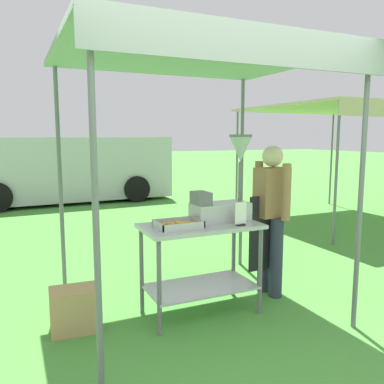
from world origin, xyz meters
TOP-DOWN VIEW (x-y plane):
  - ground_plane at (0.00, 6.00)m, footprint 70.00×70.00m
  - stall_canopy at (0.15, 1.44)m, footprint 2.47×2.16m
  - donut_cart at (0.15, 1.35)m, footprint 1.12×0.60m
  - donut_tray at (-0.10, 1.28)m, footprint 0.40×0.29m
  - donut_fryer at (0.44, 1.41)m, footprint 0.61×0.28m
  - menu_sign at (0.47, 1.15)m, footprint 0.13×0.05m
  - vendor at (1.04, 1.47)m, footprint 0.46×0.54m
  - supply_crate at (-1.01, 1.49)m, footprint 0.43×0.32m
  - van_silver at (-0.19, 8.95)m, footprint 5.39×2.24m
  - neighbour_tent at (4.51, 4.15)m, footprint 2.95×3.20m

SIDE VIEW (x-z plane):
  - ground_plane at x=0.00m, z-range 0.00..0.00m
  - supply_crate at x=-1.01m, z-range 0.00..0.38m
  - donut_cart at x=0.15m, z-range 0.20..1.08m
  - van_silver at x=-0.19m, z-range 0.03..1.72m
  - vendor at x=1.04m, z-range 0.10..1.71m
  - donut_tray at x=-0.10m, z-range 0.87..0.94m
  - menu_sign at x=0.47m, z-range 0.86..1.09m
  - donut_fryer at x=0.44m, z-range 0.74..1.58m
  - neighbour_tent at x=4.51m, z-range 1.08..3.37m
  - stall_canopy at x=0.15m, z-range 1.13..3.60m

